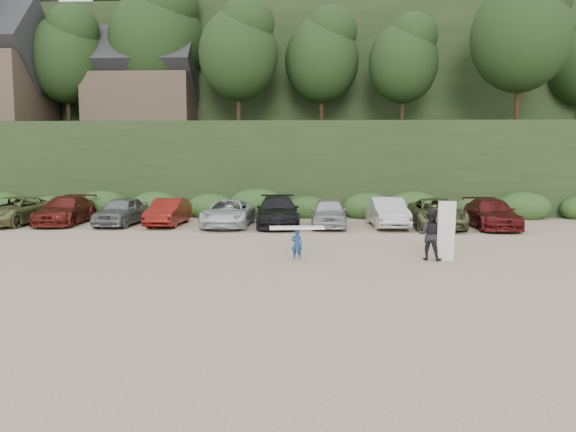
{
  "coord_description": "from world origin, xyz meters",
  "views": [
    {
      "loc": [
        1.34,
        -20.15,
        3.76
      ],
      "look_at": [
        0.26,
        3.0,
        1.3
      ],
      "focal_mm": 35.0,
      "sensor_mm": 36.0,
      "label": 1
    }
  ],
  "objects": [
    {
      "name": "parked_cars",
      "position": [
        -4.22,
        9.88,
        0.77
      ],
      "size": [
        33.83,
        6.19,
        1.61
      ],
      "color": "#B5B6BB",
      "rests_on": "ground"
    },
    {
      "name": "hillside_backdrop",
      "position": [
        -0.26,
        35.93,
        11.22
      ],
      "size": [
        90.0,
        41.5,
        28.0
      ],
      "color": "black",
      "rests_on": "ground"
    },
    {
      "name": "child_surfer",
      "position": [
        0.72,
        0.25,
        0.82
      ],
      "size": [
        2.05,
        0.78,
        1.2
      ],
      "color": "navy",
      "rests_on": "ground"
    },
    {
      "name": "ground",
      "position": [
        0.0,
        0.0,
        0.0
      ],
      "size": [
        120.0,
        120.0,
        0.0
      ],
      "primitive_type": "plane",
      "color": "tan",
      "rests_on": "ground"
    },
    {
      "name": "adult_surfer",
      "position": [
        5.62,
        0.25,
        0.94
      ],
      "size": [
        1.38,
        1.0,
        2.19
      ],
      "color": "black",
      "rests_on": "ground"
    }
  ]
}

